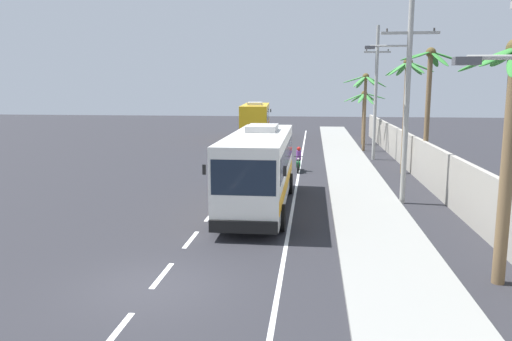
# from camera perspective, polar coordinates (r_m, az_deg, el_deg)

# --- Properties ---
(ground_plane) EXTENTS (160.00, 160.00, 0.00)m
(ground_plane) POSITION_cam_1_polar(r_m,az_deg,el_deg) (14.38, -11.64, -12.85)
(ground_plane) COLOR #28282D
(sidewalk_kerb) EXTENTS (3.20, 90.00, 0.14)m
(sidewalk_kerb) POSITION_cam_1_polar(r_m,az_deg,el_deg) (23.37, 12.54, -3.95)
(sidewalk_kerb) COLOR gray
(sidewalk_kerb) RESTS_ON ground
(lane_markings) EXTENTS (3.59, 71.43, 0.01)m
(lane_markings) POSITION_cam_1_polar(r_m,az_deg,el_deg) (28.11, 1.81, -1.59)
(lane_markings) COLOR white
(lane_markings) RESTS_ON ground
(boundary_wall) EXTENTS (0.24, 60.00, 2.37)m
(boundary_wall) POSITION_cam_1_polar(r_m,az_deg,el_deg) (27.68, 19.62, 0.17)
(boundary_wall) COLOR #9E998E
(boundary_wall) RESTS_ON ground
(coach_bus_foreground) EXTENTS (2.96, 10.68, 3.65)m
(coach_bus_foreground) POSITION_cam_1_polar(r_m,az_deg,el_deg) (22.47, 0.39, 0.50)
(coach_bus_foreground) COLOR silver
(coach_bus_foreground) RESTS_ON ground
(coach_bus_far_lane) EXTENTS (3.59, 11.61, 3.88)m
(coach_bus_far_lane) POSITION_cam_1_polar(r_m,az_deg,el_deg) (52.42, -0.04, 5.82)
(coach_bus_far_lane) COLOR gold
(coach_bus_far_lane) RESTS_ON ground
(motorcycle_beside_bus) EXTENTS (0.56, 1.96, 1.59)m
(motorcycle_beside_bus) POSITION_cam_1_polar(r_m,az_deg,el_deg) (32.45, 4.88, 1.04)
(motorcycle_beside_bus) COLOR black
(motorcycle_beside_bus) RESTS_ON ground
(utility_pole_mid) EXTENTS (3.26, 0.24, 9.72)m
(utility_pole_mid) POSITION_cam_1_polar(r_m,az_deg,el_deg) (24.00, 16.74, 8.48)
(utility_pole_mid) COLOR #9E9E99
(utility_pole_mid) RESTS_ON ground
(utility_pole_far) EXTENTS (1.93, 0.24, 9.81)m
(utility_pole_far) POSITION_cam_1_polar(r_m,az_deg,el_deg) (38.30, 13.50, 8.73)
(utility_pole_far) COLOR #9E9E99
(utility_pole_far) RESTS_ON ground
(palm_nearest) EXTENTS (4.00, 3.56, 5.06)m
(palm_nearest) POSITION_cam_1_polar(r_m,az_deg,el_deg) (48.38, 12.23, 7.36)
(palm_nearest) COLOR brown
(palm_nearest) RESTS_ON ground
(palm_second) EXTENTS (3.34, 3.05, 7.60)m
(palm_second) POSITION_cam_1_polar(r_m,az_deg,el_deg) (30.15, 19.13, 8.91)
(palm_second) COLOR brown
(palm_second) RESTS_ON ground
(palm_third) EXTENTS (2.95, 3.06, 7.18)m
(palm_third) POSITION_cam_1_polar(r_m,az_deg,el_deg) (32.61, 16.82, 8.41)
(palm_third) COLOR brown
(palm_third) RESTS_ON ground
(palm_fourth) EXTENTS (3.70, 3.47, 6.54)m
(palm_fourth) POSITION_cam_1_polar(r_m,az_deg,el_deg) (43.46, 12.36, 8.69)
(palm_fourth) COLOR brown
(palm_fourth) RESTS_ON ground
(palm_farthest) EXTENTS (2.81, 2.83, 6.69)m
(palm_farthest) POSITION_cam_1_polar(r_m,az_deg,el_deg) (14.93, 27.11, 5.17)
(palm_farthest) COLOR brown
(palm_farthest) RESTS_ON ground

